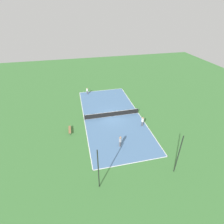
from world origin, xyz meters
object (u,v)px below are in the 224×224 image
Objects in this scene: player_baseline_gray at (120,141)px; tennis_ball_midcourt at (126,98)px; tennis_ball_left_sideline at (116,94)px; fence_post_back_right at (98,170)px; tennis_net at (112,114)px; tennis_ball_near_net at (88,106)px; fence_post_back_left at (178,155)px; player_near_white at (143,121)px; player_far_white at (87,91)px; bench at (70,130)px.

player_baseline_gray reaches higher than tennis_ball_midcourt.
tennis_ball_left_sideline is 0.01× the size of fence_post_back_right.
tennis_net reaches higher than tennis_ball_near_net.
fence_post_back_right is (9.05, 0.00, 0.00)m from fence_post_back_left.
tennis_ball_left_sideline is (-2.90, -8.66, -0.48)m from tennis_net.
tennis_ball_near_net is (3.12, -12.34, -0.98)m from player_baseline_gray.
tennis_net is at bearing 55.37° from player_near_white.
fence_post_back_right is (8.69, 9.45, 1.75)m from player_near_white.
tennis_net is 143.43× the size of tennis_ball_left_sideline.
player_baseline_gray is (4.80, 3.87, 0.05)m from player_near_white.
player_far_white is 6.35m from tennis_ball_left_sideline.
fence_post_back_right reaches higher than tennis_ball_midcourt.
player_far_white reaches higher than tennis_ball_left_sideline.
player_near_white is 12.95m from fence_post_back_right.
tennis_net is at bearing 71.52° from tennis_ball_left_sideline.
player_far_white reaches higher than bench.
bench is 11.19m from fence_post_back_right.
player_far_white is 8.66m from tennis_ball_midcourt.
fence_post_back_left is at bearing -56.01° from player_far_white.
fence_post_back_left reaches higher than tennis_ball_near_net.
tennis_ball_left_sideline is (-6.64, -4.06, 0.00)m from tennis_ball_near_net.
player_far_white is 20.86× the size of tennis_ball_near_net.
player_far_white is (7.43, -13.86, -0.17)m from player_near_white.
fence_post_back_right reaches higher than player_baseline_gray.
tennis_net is 14.24m from fence_post_back_left.
tennis_ball_near_net is 0.01× the size of fence_post_back_right.
tennis_ball_near_net is 18.14m from fence_post_back_right.
player_far_white reaches higher than tennis_ball_near_net.
tennis_ball_midcourt is at bearing 25.26° from player_baseline_gray.
tennis_ball_near_net is at bearing 59.50° from player_baseline_gray.
tennis_ball_near_net is 8.25m from tennis_ball_midcourt.
player_near_white is at bearing 133.03° from tennis_ball_near_net.
player_baseline_gray reaches higher than tennis_ball_near_net.
player_far_white is at bearing -12.12° from tennis_ball_left_sideline.
tennis_ball_midcourt is at bearing 119.14° from tennis_ball_left_sideline.
player_baseline_gray is at bearing 77.87° from tennis_ball_left_sideline.
player_far_white is at bearing -93.10° from fence_post_back_right.
player_far_white is at bearing 162.01° from bench.
bench is 28.48× the size of tennis_ball_midcourt.
player_near_white is at bearing -132.61° from fence_post_back_right.
tennis_ball_midcourt is at bearing -126.21° from tennis_net.
player_far_white is at bearing -95.14° from tennis_ball_near_net.
player_near_white is 24.68× the size of tennis_ball_midcourt.
bench is 1.15× the size of player_near_white.
bench is 8.24m from tennis_ball_near_net.
player_baseline_gray is at bearing 104.17° from tennis_ball_near_net.
player_near_white is at bearing -87.82° from fence_post_back_left.
player_far_white reaches higher than tennis_net.
tennis_ball_near_net is at bearing -50.82° from tennis_net.
bench is at bearing -74.73° from fence_post_back_right.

